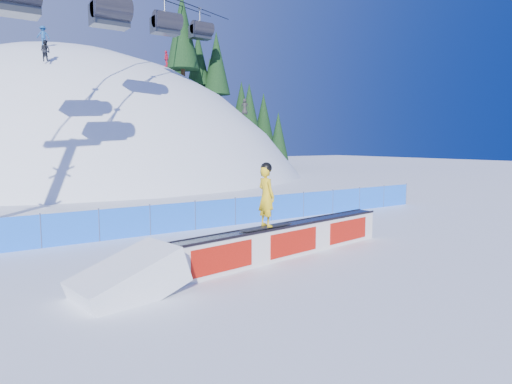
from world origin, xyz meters
TOP-DOWN VIEW (x-y plane):
  - ground at (0.00, 0.00)m, footprint 160.00×160.00m
  - snow_hill at (0.00, 42.00)m, footprint 64.00×64.00m
  - treeline at (20.59, 42.18)m, footprint 17.01×10.15m
  - safety_fence at (0.00, 4.50)m, footprint 22.05×0.05m
  - rail_box at (-2.59, -1.27)m, footprint 9.00×1.94m
  - snow_ramp at (-8.16, -2.09)m, footprint 2.85×2.01m
  - snowboarder at (-3.55, -1.41)m, footprint 1.96×0.69m
  - distant_skiers at (2.42, 30.07)m, footprint 19.94×6.71m

SIDE VIEW (x-z plane):
  - snow_hill at x=0.00m, z-range -50.00..14.00m
  - ground at x=0.00m, z-range 0.00..0.00m
  - snow_ramp at x=-8.16m, z-range -0.82..0.82m
  - rail_box at x=-2.59m, z-range -0.01..1.07m
  - safety_fence at x=0.00m, z-range -0.05..1.25m
  - snowboarder at x=-3.55m, z-range 1.06..3.08m
  - distant_skiers at x=2.42m, z-range 7.45..14.83m
  - treeline at x=20.59m, z-range 1.16..21.65m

